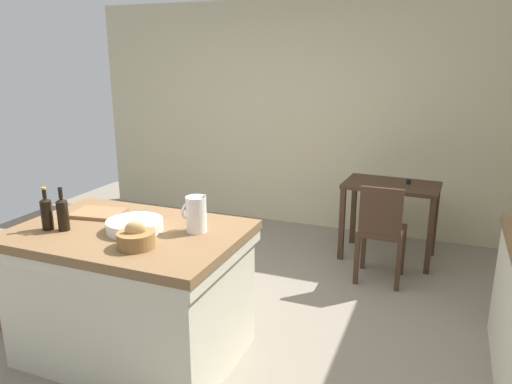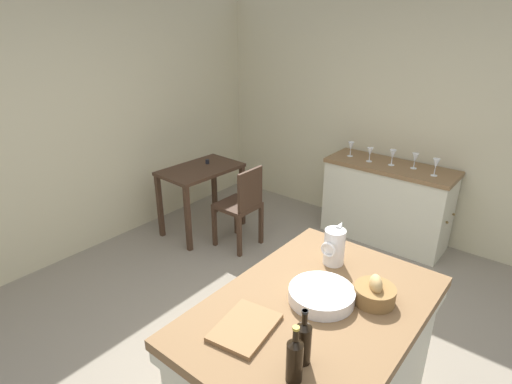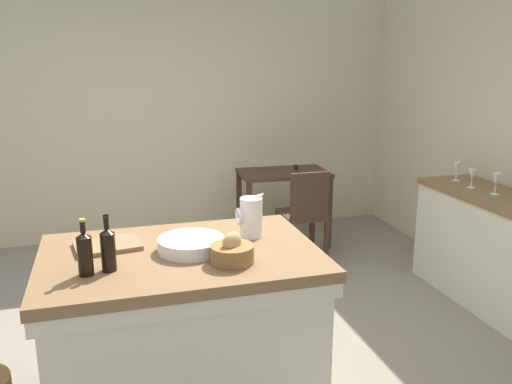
# 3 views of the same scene
# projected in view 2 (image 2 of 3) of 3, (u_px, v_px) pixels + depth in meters

# --- Properties ---
(ground_plane) EXTENTS (6.76, 6.76, 0.00)m
(ground_plane) POSITION_uv_depth(u_px,v_px,m) (273.00, 363.00, 3.01)
(ground_plane) COLOR gray
(wall_back) EXTENTS (5.32, 0.12, 2.60)m
(wall_back) POSITION_uv_depth(u_px,v_px,m) (62.00, 132.00, 4.01)
(wall_back) COLOR beige
(wall_back) RESTS_ON ground
(wall_right) EXTENTS (0.12, 5.20, 2.60)m
(wall_right) POSITION_uv_depth(u_px,v_px,m) (423.00, 122.00, 4.36)
(wall_right) COLOR beige
(wall_right) RESTS_ON ground
(island_table) EXTENTS (1.47, 1.00, 0.90)m
(island_table) POSITION_uv_depth(u_px,v_px,m) (311.00, 364.00, 2.37)
(island_table) COLOR brown
(island_table) RESTS_ON ground
(side_cabinet) EXTENTS (0.52, 1.36, 0.89)m
(side_cabinet) POSITION_uv_depth(u_px,v_px,m) (386.00, 202.00, 4.54)
(side_cabinet) COLOR brown
(side_cabinet) RESTS_ON ground
(writing_desk) EXTENTS (0.93, 0.60, 0.83)m
(writing_desk) POSITION_uv_depth(u_px,v_px,m) (201.00, 179.00, 4.66)
(writing_desk) COLOR #3D281C
(writing_desk) RESTS_ON ground
(wooden_chair) EXTENTS (0.40, 0.40, 0.91)m
(wooden_chair) POSITION_uv_depth(u_px,v_px,m) (242.00, 204.00, 4.36)
(wooden_chair) COLOR #3D281C
(wooden_chair) RESTS_ON ground
(pitcher) EXTENTS (0.17, 0.13, 0.27)m
(pitcher) POSITION_uv_depth(u_px,v_px,m) (334.00, 246.00, 2.54)
(pitcher) COLOR white
(pitcher) RESTS_ON island_table
(wash_bowl) EXTENTS (0.36, 0.36, 0.07)m
(wash_bowl) POSITION_uv_depth(u_px,v_px,m) (321.00, 295.00, 2.23)
(wash_bowl) COLOR white
(wash_bowl) RESTS_ON island_table
(bread_basket) EXTENTS (0.22, 0.22, 0.16)m
(bread_basket) POSITION_uv_depth(u_px,v_px,m) (375.00, 293.00, 2.22)
(bread_basket) COLOR olive
(bread_basket) RESTS_ON island_table
(cutting_board) EXTENTS (0.38, 0.30, 0.02)m
(cutting_board) POSITION_uv_depth(u_px,v_px,m) (245.00, 327.00, 2.03)
(cutting_board) COLOR olive
(cutting_board) RESTS_ON island_table
(wine_bottle_dark) EXTENTS (0.07, 0.07, 0.28)m
(wine_bottle_dark) POSITION_uv_depth(u_px,v_px,m) (303.00, 341.00, 1.80)
(wine_bottle_dark) COLOR black
(wine_bottle_dark) RESTS_ON island_table
(wine_bottle_amber) EXTENTS (0.07, 0.07, 0.28)m
(wine_bottle_amber) POSITION_uv_depth(u_px,v_px,m) (295.00, 359.00, 1.71)
(wine_bottle_amber) COLOR black
(wine_bottle_amber) RESTS_ON island_table
(wine_glass_far_left) EXTENTS (0.07, 0.07, 0.18)m
(wine_glass_far_left) POSITION_uv_depth(u_px,v_px,m) (436.00, 164.00, 4.02)
(wine_glass_far_left) COLOR white
(wine_glass_far_left) RESTS_ON side_cabinet
(wine_glass_left) EXTENTS (0.07, 0.07, 0.16)m
(wine_glass_left) POSITION_uv_depth(u_px,v_px,m) (415.00, 158.00, 4.22)
(wine_glass_left) COLOR white
(wine_glass_left) RESTS_ON side_cabinet
(wine_glass_middle) EXTENTS (0.07, 0.07, 0.17)m
(wine_glass_middle) POSITION_uv_depth(u_px,v_px,m) (393.00, 155.00, 4.31)
(wine_glass_middle) COLOR white
(wine_glass_middle) RESTS_ON side_cabinet
(wine_glass_right) EXTENTS (0.07, 0.07, 0.15)m
(wine_glass_right) POSITION_uv_depth(u_px,v_px,m) (370.00, 152.00, 4.43)
(wine_glass_right) COLOR white
(wine_glass_right) RESTS_ON side_cabinet
(wine_glass_far_right) EXTENTS (0.07, 0.07, 0.16)m
(wine_glass_far_right) POSITION_uv_depth(u_px,v_px,m) (351.00, 146.00, 4.59)
(wine_glass_far_right) COLOR white
(wine_glass_far_right) RESTS_ON side_cabinet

